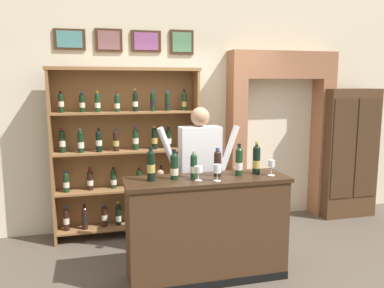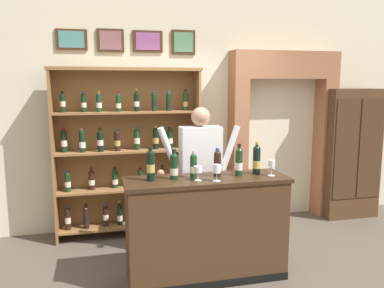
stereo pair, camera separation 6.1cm
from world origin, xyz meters
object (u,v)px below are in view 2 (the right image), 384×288
(wine_glass_center, at_px, (217,170))
(wine_glass_spare, at_px, (198,170))
(tasting_counter, at_px, (206,228))
(tasting_bottle_prosecco, at_px, (174,166))
(side_cabinet, at_px, (349,153))
(tasting_bottle_chianti, at_px, (151,165))
(tasting_bottle_riserva, at_px, (193,166))
(tasting_bottle_brunello, at_px, (257,160))
(wine_glass_right, at_px, (272,165))
(tasting_bottle_super_tuscan, at_px, (239,161))
(wine_shelf, at_px, (128,150))
(shopkeeper, at_px, (200,165))
(tasting_bottle_rosso, at_px, (217,163))

(wine_glass_center, xyz_separation_m, wine_glass_spare, (-0.17, 0.06, -0.01))
(tasting_counter, bearing_deg, tasting_bottle_prosecco, 174.97)
(tasting_bottle_prosecco, height_order, wine_glass_spare, tasting_bottle_prosecco)
(side_cabinet, bearing_deg, wine_glass_center, -149.20)
(tasting_bottle_chianti, height_order, tasting_bottle_riserva, tasting_bottle_chianti)
(tasting_bottle_brunello, xyz_separation_m, wine_glass_spare, (-0.65, -0.12, -0.05))
(wine_glass_center, xyz_separation_m, wine_glass_right, (0.60, 0.08, 0.00))
(tasting_bottle_super_tuscan, height_order, wine_glass_center, tasting_bottle_super_tuscan)
(wine_shelf, distance_m, wine_glass_spare, 1.55)
(tasting_counter, relative_size, tasting_bottle_riserva, 6.10)
(tasting_bottle_super_tuscan, xyz_separation_m, wine_glass_spare, (-0.45, -0.10, -0.04))
(wine_glass_spare, bearing_deg, wine_shelf, 110.62)
(side_cabinet, bearing_deg, wine_glass_right, -143.38)
(tasting_bottle_prosecco, distance_m, wine_glass_center, 0.42)
(tasting_bottle_super_tuscan, bearing_deg, tasting_bottle_riserva, 178.42)
(tasting_counter, relative_size, shopkeeper, 0.95)
(tasting_bottle_chianti, xyz_separation_m, wine_glass_center, (0.61, -0.17, -0.05))
(wine_glass_center, bearing_deg, shopkeeper, 88.34)
(tasting_bottle_super_tuscan, relative_size, wine_glass_right, 2.04)
(shopkeeper, relative_size, tasting_bottle_chianti, 5.23)
(side_cabinet, relative_size, tasting_bottle_super_tuscan, 5.80)
(side_cabinet, relative_size, tasting_counter, 1.16)
(wine_shelf, bearing_deg, tasting_bottle_rosso, -59.43)
(tasting_bottle_chianti, xyz_separation_m, tasting_bottle_rosso, (0.67, 0.02, -0.02))
(shopkeeper, xyz_separation_m, tasting_bottle_riserva, (-0.20, -0.50, 0.11))
(tasting_bottle_chianti, bearing_deg, tasting_counter, -2.82)
(wine_glass_center, bearing_deg, tasting_counter, 111.78)
(tasting_bottle_riserva, height_order, tasting_bottle_super_tuscan, tasting_bottle_super_tuscan)
(wine_glass_right, bearing_deg, tasting_counter, 174.04)
(tasting_bottle_rosso, height_order, wine_glass_center, tasting_bottle_rosso)
(tasting_counter, height_order, wine_glass_center, wine_glass_center)
(shopkeeper, bearing_deg, tasting_bottle_prosecco, -128.60)
(side_cabinet, distance_m, wine_glass_spare, 3.05)
(tasting_bottle_riserva, distance_m, tasting_bottle_brunello, 0.67)
(tasting_bottle_chianti, relative_size, tasting_bottle_super_tuscan, 1.00)
(tasting_counter, distance_m, tasting_bottle_riserva, 0.66)
(tasting_counter, relative_size, tasting_bottle_rosso, 5.69)
(tasting_bottle_riserva, relative_size, wine_glass_spare, 1.90)
(wine_shelf, height_order, side_cabinet, wine_shelf)
(tasting_bottle_prosecco, height_order, tasting_bottle_riserva, tasting_bottle_prosecco)
(wine_glass_spare, bearing_deg, tasting_counter, 36.02)
(wine_shelf, height_order, tasting_bottle_riserva, wine_shelf)
(tasting_bottle_super_tuscan, distance_m, tasting_bottle_brunello, 0.20)
(tasting_counter, bearing_deg, side_cabinet, 27.78)
(tasting_bottle_rosso, relative_size, tasting_bottle_super_tuscan, 0.88)
(tasting_bottle_chianti, xyz_separation_m, wine_glass_right, (1.21, -0.10, -0.04))
(tasting_bottle_super_tuscan, distance_m, wine_glass_center, 0.33)
(tasting_bottle_rosso, bearing_deg, tasting_counter, -158.31)
(tasting_bottle_brunello, bearing_deg, tasting_counter, -175.72)
(wine_shelf, bearing_deg, tasting_bottle_prosecco, -76.06)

